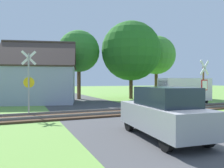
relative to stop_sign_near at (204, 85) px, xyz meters
The scene contains 11 objects.
ground_plane 6.23m from the stop_sign_near, 136.92° to the right, with size 160.00×160.00×0.00m, color #6B9942.
road_asphalt 5.14m from the stop_sign_near, 154.51° to the right, with size 6.65×80.00×0.01m, color #424244.
rail_track 5.60m from the stop_sign_near, 144.87° to the left, with size 60.00×2.60×0.22m.
stop_sign_near is the anchor object (origin of this frame).
crossing_sign_far 10.13m from the stop_sign_near, 152.81° to the left, with size 0.87×0.20×3.82m.
house 14.24m from the stop_sign_near, 123.34° to the left, with size 7.80×7.22×5.71m.
tree_right 13.42m from the stop_sign_near, 80.55° to the left, with size 6.71×6.71×8.77m.
tree_far 16.39m from the stop_sign_near, 65.16° to the left, with size 4.93×4.93×7.82m.
tree_center 15.41m from the stop_sign_near, 103.30° to the left, with size 4.63×4.63×7.64m.
mail_truck 6.77m from the stop_sign_near, 58.94° to the left, with size 5.09×2.44×2.24m.
parked_car 5.78m from the stop_sign_near, 148.77° to the right, with size 1.98×4.13×1.78m.
Camera 1 is at (-5.10, -5.17, 1.98)m, focal length 35.00 mm.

